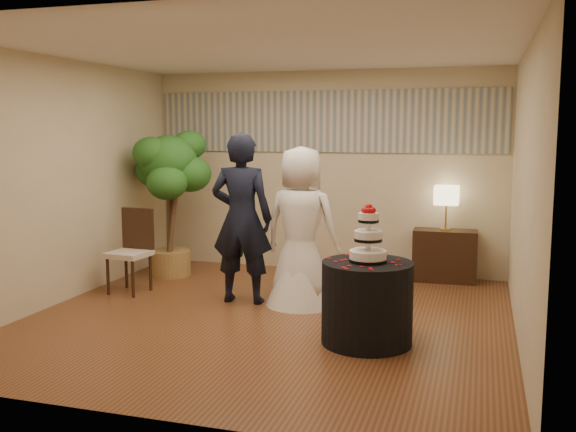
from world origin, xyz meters
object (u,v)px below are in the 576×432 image
(wedding_cake, at_px, (368,233))
(table_lamp, at_px, (446,208))
(groom, at_px, (242,218))
(ficus_tree, at_px, (169,202))
(console, at_px, (445,256))
(side_chair, at_px, (129,252))
(cake_table, at_px, (367,303))
(bride, at_px, (301,226))

(wedding_cake, height_order, table_lamp, wedding_cake)
(groom, bearing_deg, ficus_tree, -39.13)
(console, height_order, ficus_tree, ficus_tree)
(side_chair, bearing_deg, table_lamp, 30.86)
(wedding_cake, bearing_deg, table_lamp, 78.69)
(cake_table, distance_m, console, 2.81)
(groom, xyz_separation_m, side_chair, (-1.48, -0.00, -0.47))
(groom, height_order, bride, groom)
(bride, relative_size, cake_table, 2.13)
(groom, bearing_deg, wedding_cake, 143.77)
(bride, xyz_separation_m, wedding_cake, (0.95, -1.11, 0.14))
(cake_table, bearing_deg, table_lamp, 78.69)
(wedding_cake, bearing_deg, console, 78.69)
(ficus_tree, distance_m, side_chair, 1.12)
(bride, height_order, console, bride)
(ficus_tree, bearing_deg, bride, -23.21)
(groom, distance_m, side_chair, 1.55)
(groom, distance_m, bride, 0.69)
(bride, bearing_deg, console, -125.03)
(bride, relative_size, table_lamp, 3.12)
(groom, xyz_separation_m, wedding_cake, (1.64, -1.02, 0.07))
(bride, height_order, table_lamp, bride)
(table_lamp, bearing_deg, side_chair, -154.69)
(groom, bearing_deg, side_chair, -4.20)
(bride, height_order, cake_table, bride)
(console, bearing_deg, groom, -142.96)
(cake_table, bearing_deg, side_chair, 161.90)
(side_chair, bearing_deg, wedding_cake, -12.55)
(groom, height_order, table_lamp, groom)
(cake_table, relative_size, console, 1.04)
(console, bearing_deg, table_lamp, 0.00)
(table_lamp, xyz_separation_m, side_chair, (-3.67, -1.73, -0.46))
(cake_table, bearing_deg, ficus_tree, 146.66)
(table_lamp, relative_size, side_chair, 0.57)
(console, xyz_separation_m, side_chair, (-3.67, -1.73, 0.17))
(cake_table, bearing_deg, bride, 130.63)
(wedding_cake, distance_m, console, 2.89)
(console, bearing_deg, cake_table, -102.66)
(cake_table, height_order, side_chair, side_chair)
(cake_table, distance_m, ficus_tree, 3.72)
(cake_table, height_order, wedding_cake, wedding_cake)
(wedding_cake, bearing_deg, ficus_tree, 146.66)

